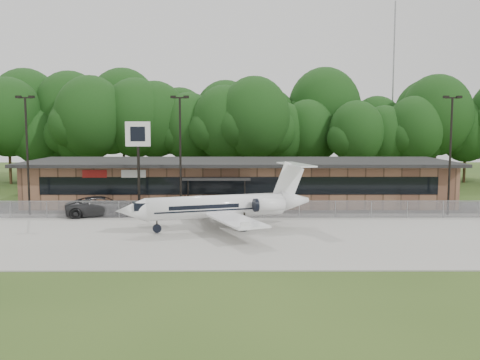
{
  "coord_description": "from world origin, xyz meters",
  "views": [
    {
      "loc": [
        -0.12,
        -28.89,
        7.91
      ],
      "look_at": [
        0.05,
        12.0,
        3.56
      ],
      "focal_mm": 40.0,
      "sensor_mm": 36.0,
      "label": 1
    }
  ],
  "objects_px": {
    "business_jet": "(223,207)",
    "suv": "(103,206)",
    "terminal": "(239,181)",
    "pole_sign": "(138,144)"
  },
  "relations": [
    {
      "from": "business_jet",
      "to": "terminal",
      "type": "bearing_deg",
      "value": 67.59
    },
    {
      "from": "terminal",
      "to": "business_jet",
      "type": "distance_m",
      "value": 13.9
    },
    {
      "from": "terminal",
      "to": "suv",
      "type": "height_order",
      "value": "terminal"
    },
    {
      "from": "suv",
      "to": "business_jet",
      "type": "bearing_deg",
      "value": -133.7
    },
    {
      "from": "pole_sign",
      "to": "terminal",
      "type": "bearing_deg",
      "value": 36.22
    },
    {
      "from": "suv",
      "to": "terminal",
      "type": "bearing_deg",
      "value": -69.7
    },
    {
      "from": "business_jet",
      "to": "pole_sign",
      "type": "distance_m",
      "value": 10.9
    },
    {
      "from": "terminal",
      "to": "pole_sign",
      "type": "relative_size",
      "value": 5.08
    },
    {
      "from": "terminal",
      "to": "suv",
      "type": "bearing_deg",
      "value": -146.52
    },
    {
      "from": "business_jet",
      "to": "suv",
      "type": "distance_m",
      "value": 12.12
    }
  ]
}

